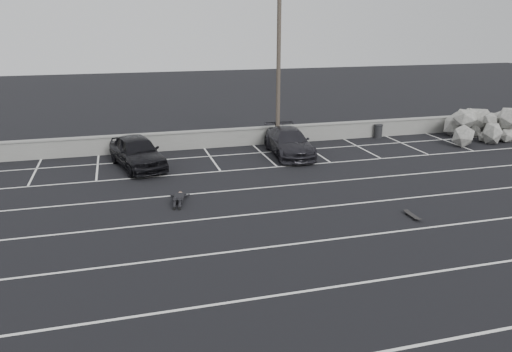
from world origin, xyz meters
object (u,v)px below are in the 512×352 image
object	(u,v)px
utility_pole	(278,68)
skateboard	(412,216)
person	(179,195)
riprap_pile	(480,128)
car_right	(289,142)
car_left	(137,152)
trash_bin	(378,131)

from	to	relation	value
utility_pole	skateboard	distance (m)	13.07
person	riprap_pile	bearing A→B (deg)	30.49
car_right	person	bearing A→B (deg)	-136.29
riprap_pile	car_left	bearing A→B (deg)	-177.29
car_left	car_right	bearing A→B (deg)	-13.01
riprap_pile	skateboard	world-z (taller)	riprap_pile
car_right	riprap_pile	size ratio (longest dim) A/B	0.84
utility_pole	trash_bin	world-z (taller)	utility_pole
car_right	car_left	bearing A→B (deg)	-174.51
riprap_pile	car_right	bearing A→B (deg)	-176.68
car_right	person	xyz separation A→B (m)	(-6.88, -5.76, -0.51)
skateboard	car_left	bearing A→B (deg)	135.57
skateboard	trash_bin	bearing A→B (deg)	67.29
person	skateboard	bearing A→B (deg)	-14.60
riprap_pile	utility_pole	bearing A→B (deg)	174.35
car_left	utility_pole	xyz separation A→B (m)	(8.32, 2.33, 3.78)
car_right	utility_pole	xyz separation A→B (m)	(0.00, 2.08, 3.87)
car_left	riprap_pile	bearing A→B (deg)	-12.03
riprap_pile	skateboard	xyz separation A→B (m)	(-11.72, -10.85, -0.52)
car_left	utility_pole	size ratio (longest dim) A/B	0.53
utility_pole	trash_bin	xyz separation A→B (m)	(6.93, 0.40, -4.17)
trash_bin	riprap_pile	xyz separation A→B (m)	(6.34, -1.71, 0.16)
car_right	utility_pole	size ratio (longest dim) A/B	0.55
utility_pole	trash_bin	bearing A→B (deg)	3.30
utility_pole	skateboard	size ratio (longest dim) A/B	10.94
utility_pole	person	bearing A→B (deg)	-131.26
skateboard	car_right	bearing A→B (deg)	99.23
car_left	person	xyz separation A→B (m)	(1.44, -5.51, -0.61)
utility_pole	riprap_pile	world-z (taller)	utility_pole
trash_bin	car_right	bearing A→B (deg)	-160.30
trash_bin	skateboard	size ratio (longest dim) A/B	1.04
utility_pole	person	distance (m)	11.32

